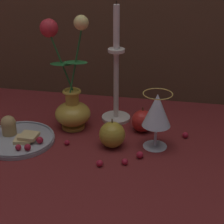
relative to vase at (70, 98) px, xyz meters
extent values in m
plane|color=maroon|center=(0.10, -0.06, -0.10)|extent=(2.40, 2.40, 0.00)
cylinder|color=gold|center=(0.00, 0.00, -0.09)|extent=(0.07, 0.07, 0.01)
ellipsoid|color=gold|center=(0.00, 0.00, -0.05)|extent=(0.11, 0.11, 0.07)
cylinder|color=gold|center=(0.00, 0.00, 0.00)|extent=(0.04, 0.04, 0.05)
torus|color=gold|center=(0.00, 0.00, 0.02)|extent=(0.06, 0.06, 0.01)
cylinder|color=#23662D|center=(-0.03, 0.01, 0.12)|extent=(0.07, 0.02, 0.19)
ellipsoid|color=#23662D|center=(-0.02, 0.00, 0.11)|extent=(0.08, 0.05, 0.00)
sphere|color=red|center=(-0.06, 0.01, 0.21)|extent=(0.05, 0.05, 0.05)
cylinder|color=#23662D|center=(0.03, -0.01, 0.13)|extent=(0.05, 0.02, 0.21)
ellipsoid|color=#23662D|center=(0.02, -0.01, 0.12)|extent=(0.07, 0.05, 0.00)
sphere|color=#EFD67A|center=(0.05, -0.02, 0.23)|extent=(0.04, 0.04, 0.04)
cylinder|color=#A3A3A8|center=(-0.13, -0.12, -0.09)|extent=(0.21, 0.21, 0.01)
torus|color=#A3A3A8|center=(-0.13, -0.12, -0.09)|extent=(0.21, 0.21, 0.01)
cylinder|color=tan|center=(-0.17, -0.10, -0.07)|extent=(0.04, 0.04, 0.04)
sphere|color=tan|center=(-0.17, -0.10, -0.05)|extent=(0.04, 0.04, 0.04)
cube|color=#DBBC7A|center=(-0.11, -0.13, -0.08)|extent=(0.06, 0.06, 0.01)
cube|color=#DBBC7A|center=(-0.09, -0.12, -0.07)|extent=(0.05, 0.05, 0.01)
sphere|color=#AD192D|center=(-0.10, -0.18, -0.08)|extent=(0.02, 0.02, 0.02)
sphere|color=#AD192D|center=(-0.08, -0.18, -0.08)|extent=(0.02, 0.02, 0.02)
sphere|color=#AD192D|center=(-0.06, -0.13, -0.08)|extent=(0.02, 0.02, 0.02)
cylinder|color=silver|center=(0.27, -0.07, -0.10)|extent=(0.07, 0.07, 0.00)
cylinder|color=silver|center=(0.27, -0.07, -0.06)|extent=(0.01, 0.01, 0.06)
cone|color=silver|center=(0.27, -0.07, 0.02)|extent=(0.08, 0.08, 0.09)
cone|color=gold|center=(0.27, -0.07, 0.00)|extent=(0.07, 0.07, 0.07)
torus|color=gold|center=(0.27, -0.07, 0.06)|extent=(0.08, 0.08, 0.00)
cylinder|color=silver|center=(0.13, 0.08, -0.09)|extent=(0.09, 0.09, 0.01)
cylinder|color=silver|center=(0.13, 0.08, 0.02)|extent=(0.02, 0.02, 0.22)
cylinder|color=silver|center=(0.13, 0.08, 0.13)|extent=(0.05, 0.05, 0.01)
cylinder|color=white|center=(0.13, 0.08, 0.20)|extent=(0.02, 0.02, 0.13)
cylinder|color=black|center=(0.13, 0.08, 0.27)|extent=(0.00, 0.00, 0.01)
sphere|color=red|center=(0.22, 0.02, -0.07)|extent=(0.07, 0.07, 0.07)
cylinder|color=#4C3319|center=(0.22, 0.02, -0.03)|extent=(0.00, 0.00, 0.01)
sphere|color=#B2932D|center=(0.15, -0.09, -0.06)|extent=(0.08, 0.08, 0.08)
cylinder|color=#4C3319|center=(0.15, -0.09, -0.02)|extent=(0.00, 0.00, 0.01)
sphere|color=#AD192D|center=(0.13, -0.20, -0.09)|extent=(0.02, 0.02, 0.02)
sphere|color=#AD192D|center=(0.23, -0.14, -0.09)|extent=(0.02, 0.02, 0.02)
sphere|color=#AD192D|center=(0.35, 0.00, -0.09)|extent=(0.02, 0.02, 0.02)
sphere|color=#AD192D|center=(0.20, -0.18, -0.09)|extent=(0.02, 0.02, 0.02)
sphere|color=#AD192D|center=(0.02, -0.11, -0.09)|extent=(0.02, 0.02, 0.02)
camera|label=1|loc=(0.32, -1.01, 0.45)|focal=60.00mm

